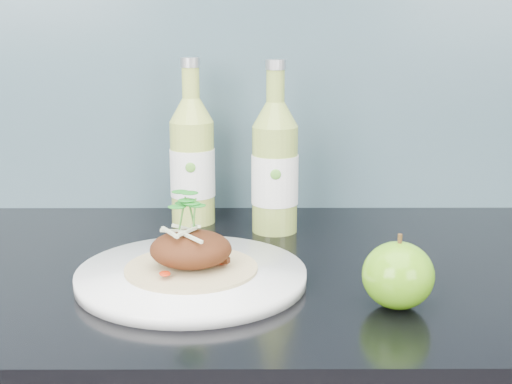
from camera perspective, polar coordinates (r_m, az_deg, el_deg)
dinner_plate at (r=0.89m, az=-5.19°, el=-6.71°), size 0.32×0.32×0.02m
pork_taco at (r=0.88m, az=-5.24°, el=-4.43°), size 0.16×0.16×0.10m
green_apple at (r=0.82m, az=11.30°, el=-6.55°), size 0.10×0.10×0.09m
cider_bottle_left at (r=1.12m, az=-5.12°, el=2.45°), size 0.08×0.08×0.26m
cider_bottle_right at (r=1.07m, az=1.52°, el=1.94°), size 0.08×0.08×0.26m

